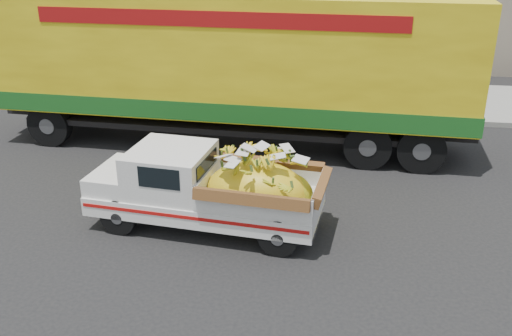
# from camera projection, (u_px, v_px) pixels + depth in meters

# --- Properties ---
(ground) EXTENTS (100.00, 100.00, 0.00)m
(ground) POSITION_uv_depth(u_px,v_px,m) (142.00, 240.00, 10.29)
(ground) COLOR black
(ground) RESTS_ON ground
(curb) EXTENTS (60.00, 0.25, 0.15)m
(curb) POSITION_uv_depth(u_px,v_px,m) (224.00, 111.00, 17.17)
(curb) COLOR gray
(curb) RESTS_ON ground
(sidewalk) EXTENTS (60.00, 4.00, 0.14)m
(sidewalk) POSITION_uv_depth(u_px,v_px,m) (237.00, 93.00, 19.08)
(sidewalk) COLOR gray
(sidewalk) RESTS_ON ground
(pickup_truck) EXTENTS (4.40, 2.00, 1.49)m
(pickup_truck) POSITION_uv_depth(u_px,v_px,m) (222.00, 189.00, 10.39)
(pickup_truck) COLOR black
(pickup_truck) RESTS_ON ground
(semi_trailer) EXTENTS (12.03, 3.04, 3.80)m
(semi_trailer) POSITION_uv_depth(u_px,v_px,m) (230.00, 63.00, 14.04)
(semi_trailer) COLOR black
(semi_trailer) RESTS_ON ground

